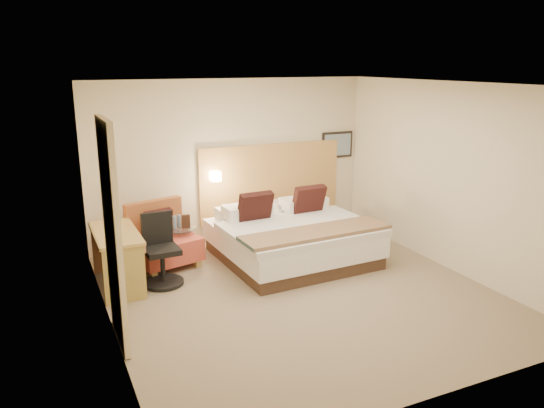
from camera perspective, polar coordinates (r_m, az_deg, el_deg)
name	(u,v)px	position (r m, az deg, el deg)	size (l,w,h in m)	color
floor	(301,294)	(7.11, 3.09, -9.63)	(4.80, 5.00, 0.02)	#7C6A53
ceiling	(304,83)	(6.47, 3.44, 12.83)	(4.80, 5.00, 0.02)	silver
wall_back	(232,161)	(8.90, -4.31, 4.63)	(4.80, 0.02, 2.70)	beige
wall_front	(441,260)	(4.69, 17.76, -5.78)	(4.80, 0.02, 2.70)	beige
wall_left	(103,217)	(5.96, -17.70, -1.34)	(0.02, 5.00, 2.70)	beige
wall_right	(450,177)	(8.05, 18.64, 2.74)	(0.02, 5.00, 2.70)	beige
headboard_panel	(271,181)	(9.21, -0.09, 2.48)	(2.60, 0.04, 1.30)	#BA8748
art_frame	(337,145)	(9.73, 7.02, 6.35)	(0.62, 0.03, 0.47)	black
art_canvas	(338,145)	(9.71, 7.08, 6.33)	(0.54, 0.01, 0.39)	gray
lamp_arm	(214,176)	(8.75, -6.23, 3.05)	(0.02, 0.02, 0.12)	white
lamp_shade	(215,176)	(8.69, -6.11, 2.98)	(0.15, 0.15, 0.15)	#FAE9C3
curtain	(112,235)	(5.77, -16.78, -3.17)	(0.06, 0.90, 2.42)	beige
bottle_a	(175,222)	(8.10, -10.43, -1.92)	(0.06, 0.06, 0.19)	#7BA1BF
bottle_b	(179,221)	(8.14, -9.97, -1.80)	(0.06, 0.06, 0.19)	#7897BA
menu_folder	(186,222)	(8.06, -9.24, -1.87)	(0.12, 0.05, 0.21)	#341F15
bed	(291,237)	(8.17, 2.08, -3.60)	(2.26, 2.20, 1.06)	#3F2A1F
lounge_chair	(163,241)	(8.07, -11.69, -3.90)	(1.07, 0.98, 0.95)	tan
side_table	(181,243)	(8.18, -9.75, -4.14)	(0.55, 0.55, 0.53)	white
desk	(118,243)	(7.41, -16.25, -4.04)	(0.57, 1.24, 0.77)	tan
desk_chair	(161,256)	(7.41, -11.83, -5.47)	(0.57, 0.57, 0.97)	black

